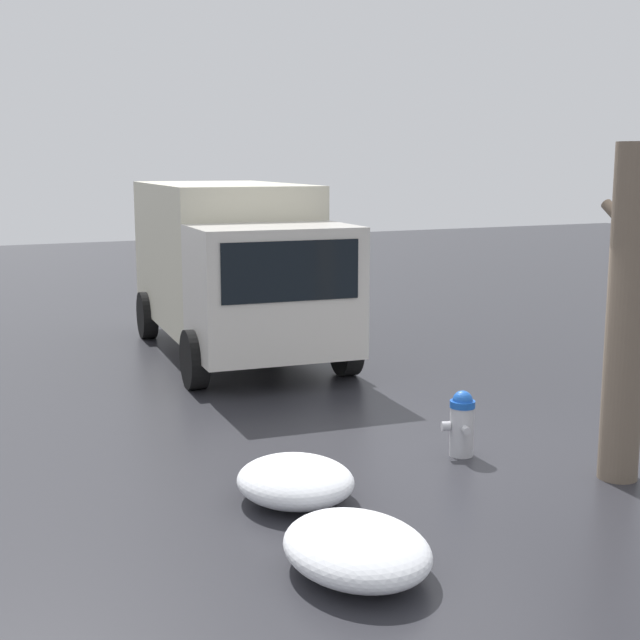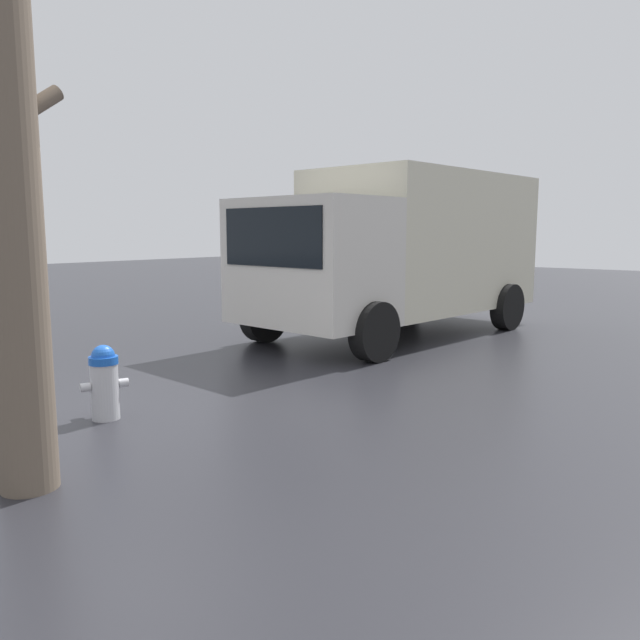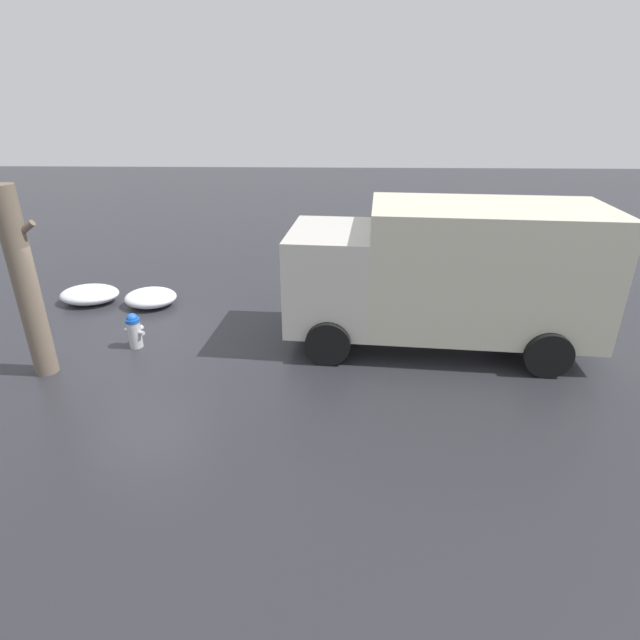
% 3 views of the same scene
% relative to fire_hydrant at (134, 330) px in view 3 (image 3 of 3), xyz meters
% --- Properties ---
extents(ground_plane, '(60.00, 60.00, 0.00)m').
position_rel_fire_hydrant_xyz_m(ground_plane, '(-0.00, -0.00, -0.40)').
color(ground_plane, '#28282D').
extents(fire_hydrant, '(0.48, 0.39, 0.77)m').
position_rel_fire_hydrant_xyz_m(fire_hydrant, '(0.00, 0.00, 0.00)').
color(fire_hydrant, '#B7B7BC').
rests_on(fire_hydrant, ground_plane).
extents(tree_trunk, '(0.64, 0.42, 3.57)m').
position_rel_fire_hydrant_xyz_m(tree_trunk, '(-1.35, -1.10, 1.40)').
color(tree_trunk, '#6B5B4C').
rests_on(tree_trunk, ground_plane).
extents(delivery_truck, '(6.43, 3.15, 2.98)m').
position_rel_fire_hydrant_xyz_m(delivery_truck, '(6.54, 0.45, 1.23)').
color(delivery_truck, beige).
rests_on(delivery_truck, ground_plane).
extents(snow_pile_by_hydrant, '(1.48, 1.17, 0.42)m').
position_rel_fire_hydrant_xyz_m(snow_pile_by_hydrant, '(-2.14, 2.49, -0.18)').
color(snow_pile_by_hydrant, white).
rests_on(snow_pile_by_hydrant, ground_plane).
extents(snow_pile_curbside, '(1.29, 1.16, 0.43)m').
position_rel_fire_hydrant_xyz_m(snow_pile_curbside, '(-0.47, 2.31, -0.18)').
color(snow_pile_curbside, white).
rests_on(snow_pile_curbside, ground_plane).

